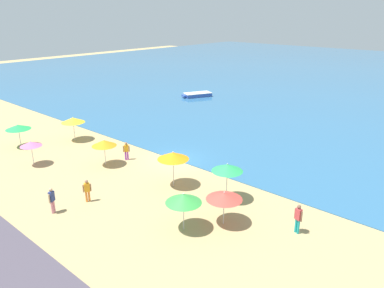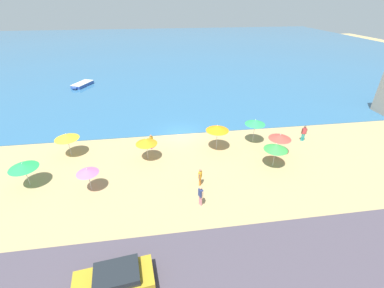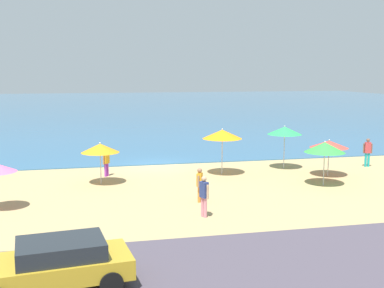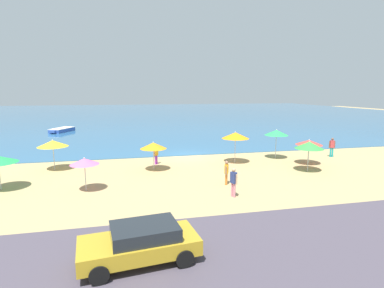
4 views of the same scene
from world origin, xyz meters
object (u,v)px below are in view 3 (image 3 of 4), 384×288
at_px(bather_2, 200,183).
at_px(beach_umbrella_5, 100,148).
at_px(beach_umbrella_1, 285,131).
at_px(beach_umbrella_4, 329,144).
at_px(beach_umbrella_2, 222,134).
at_px(parked_car_0, 56,263).
at_px(bather_3, 204,194).
at_px(bather_0, 106,161).
at_px(bather_1, 368,151).
at_px(beach_umbrella_6, 325,147).

bearing_deg(bather_2, beach_umbrella_5, 133.16).
relative_size(beach_umbrella_1, beach_umbrella_4, 1.24).
distance_m(beach_umbrella_1, beach_umbrella_2, 4.27).
bearing_deg(parked_car_0, bather_3, 45.54).
relative_size(beach_umbrella_1, bather_3, 1.56).
xyz_separation_m(bather_0, bather_2, (3.93, -6.52, -0.00)).
bearing_deg(parked_car_0, bather_1, 37.17).
xyz_separation_m(beach_umbrella_2, bather_1, (9.61, 0.30, -1.36)).
bearing_deg(bather_1, parked_car_0, -142.83).
bearing_deg(bather_3, beach_umbrella_4, 34.63).
distance_m(beach_umbrella_2, bather_2, 6.31).
bearing_deg(beach_umbrella_5, bather_0, 78.98).
bearing_deg(beach_umbrella_5, beach_umbrella_1, 8.77).
height_order(beach_umbrella_5, bather_1, beach_umbrella_5).
xyz_separation_m(beach_umbrella_5, beach_umbrella_6, (11.45, -2.84, 0.09)).
xyz_separation_m(bather_1, bather_3, (-12.64, -8.13, -0.05)).
bearing_deg(bather_3, beach_umbrella_2, 68.87).
distance_m(beach_umbrella_6, bather_0, 12.11).
relative_size(beach_umbrella_2, bather_0, 1.70).
bearing_deg(bather_2, bather_3, -99.05).
xyz_separation_m(beach_umbrella_6, bather_0, (-11.07, 4.76, -1.15)).
xyz_separation_m(beach_umbrella_2, bather_3, (-3.03, -7.84, -1.41)).
distance_m(bather_0, parked_car_0, 14.64).
xyz_separation_m(beach_umbrella_1, bather_1, (5.42, -0.50, -1.37)).
bearing_deg(beach_umbrella_1, beach_umbrella_6, -86.42).
relative_size(bather_0, bather_3, 0.92).
height_order(beach_umbrella_2, bather_2, beach_umbrella_2).
relative_size(bather_1, parked_car_0, 0.42).
height_order(beach_umbrella_1, bather_2, beach_umbrella_1).
distance_m(bather_2, parked_car_0, 9.94).
bearing_deg(beach_umbrella_1, bather_0, 178.90).
bearing_deg(bather_1, beach_umbrella_6, -141.67).
relative_size(bather_0, parked_car_0, 0.37).
bearing_deg(beach_umbrella_1, parked_car_0, -131.80).
xyz_separation_m(beach_umbrella_1, beach_umbrella_2, (-4.19, -0.80, -0.01)).
bearing_deg(beach_umbrella_2, beach_umbrella_4, -16.34).
bearing_deg(parked_car_0, beach_umbrella_4, 39.26).
relative_size(beach_umbrella_1, parked_car_0, 0.62).
relative_size(beach_umbrella_5, bather_2, 1.42).
height_order(beach_umbrella_1, beach_umbrella_4, beach_umbrella_1).
distance_m(beach_umbrella_5, parked_car_0, 12.73).
bearing_deg(beach_umbrella_6, beach_umbrella_5, 166.09).
relative_size(beach_umbrella_2, beach_umbrella_5, 1.20).
height_order(beach_umbrella_1, beach_umbrella_2, beach_umbrella_2).
height_order(beach_umbrella_2, bather_0, beach_umbrella_2).
height_order(bather_0, parked_car_0, bather_0).
bearing_deg(beach_umbrella_6, beach_umbrella_4, 56.46).
bearing_deg(bather_3, bather_0, 111.96).
xyz_separation_m(beach_umbrella_4, beach_umbrella_5, (-12.81, 0.78, 0.09)).
xyz_separation_m(beach_umbrella_6, bather_1, (5.13, 4.06, -1.02)).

